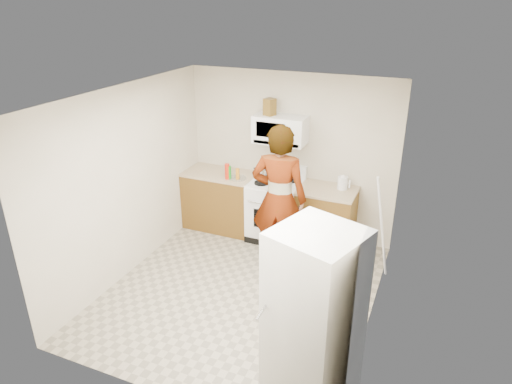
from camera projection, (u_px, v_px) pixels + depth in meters
The scene contains 20 objects.
floor at pixel (242, 290), 5.85m from camera, with size 3.60×3.60×0.00m, color gray.
back_wall at pixel (290, 156), 6.86m from camera, with size 3.20×0.02×2.50m, color beige.
right_wall at pixel (378, 227), 4.78m from camera, with size 0.02×3.60×2.50m, color beige.
cabinet_left at pixel (221, 201), 7.30m from camera, with size 1.12×0.62×0.90m, color brown.
counter_left at pixel (220, 174), 7.11m from camera, with size 1.14×0.64×0.04m, color tan.
cabinet_right at pixel (326, 220), 6.69m from camera, with size 0.80×0.62×0.90m, color brown.
counter_right at pixel (328, 191), 6.50m from camera, with size 0.82×0.64×0.04m, color tan.
gas_range at pixel (276, 209), 6.94m from camera, with size 0.76×0.65×1.13m.
microwave at pixel (280, 130), 6.57m from camera, with size 0.76×0.38×0.40m, color white.
person at pixel (279, 199), 5.99m from camera, with size 0.74×0.49×2.03m, color tan.
fridge at pixel (314, 316), 4.08m from camera, with size 0.70×0.70×1.70m, color silver.
kettle at pixel (343, 183), 6.48m from camera, with size 0.15×0.15×0.18m, color silver.
jug at pixel (270, 107), 6.47m from camera, with size 0.14×0.14×0.24m, color brown.
saucepan at pixel (269, 173), 6.86m from camera, with size 0.24×0.24×0.13m, color #AEAFB2.
tray at pixel (282, 183), 6.67m from camera, with size 0.25×0.16×0.05m, color white.
bottle_spray at pixel (227, 171), 6.82m from camera, with size 0.07×0.07×0.24m, color red.
bottle_hot_sauce at pixel (238, 174), 6.81m from camera, with size 0.06×0.06×0.18m, color orange.
bottle_green_cap at pixel (229, 173), 6.83m from camera, with size 0.06×0.06×0.20m, color #17831B.
pot_lid at pixel (237, 178), 6.88m from camera, with size 0.27×0.27×0.01m, color silver.
broom at pixel (382, 228), 5.85m from camera, with size 0.03×0.03×1.47m, color silver.
Camera 1 is at (2.05, -4.41, 3.49)m, focal length 32.00 mm.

